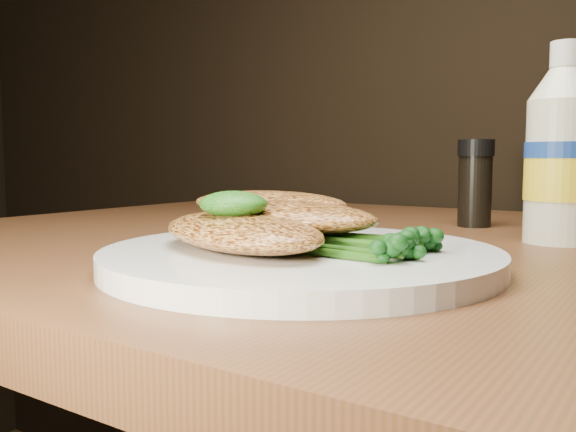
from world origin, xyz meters
The scene contains 8 objects.
plate centered at (-0.05, 0.85, 0.76)m, with size 0.30×0.30×0.02m, color white.
chicken_front centered at (-0.08, 0.82, 0.78)m, with size 0.17×0.09×0.03m, color #C6813F.
chicken_mid centered at (-0.07, 0.87, 0.79)m, with size 0.16×0.08×0.02m, color #C6813F.
chicken_back centered at (-0.11, 0.90, 0.79)m, with size 0.14×0.07×0.02m, color #C6813F.
pesto_front centered at (-0.08, 0.82, 0.80)m, with size 0.05×0.05×0.02m, color black.
broccolini_bundle centered at (-0.01, 0.86, 0.78)m, with size 0.14×0.11×0.02m, color #215011, non-canonical shape.
mayo_bottle centered at (0.09, 1.11, 0.85)m, with size 0.07×0.07×0.19m, color beige, non-canonical shape.
pepper_grinder centered at (-0.02, 1.20, 0.80)m, with size 0.04×0.04×0.10m, color black, non-canonical shape.
Camera 1 is at (0.20, 0.47, 0.83)m, focal length 37.98 mm.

